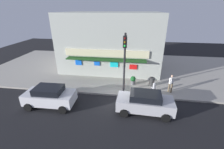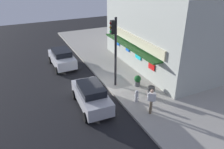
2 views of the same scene
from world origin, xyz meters
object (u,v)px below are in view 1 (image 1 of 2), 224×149
(fire_hydrant, at_px, (154,87))
(parked_car_white, at_px, (50,96))
(traffic_light, at_px, (125,56))
(parked_car_silver, at_px, (145,102))
(potted_plant_by_doorway, at_px, (133,80))
(trash_can, at_px, (152,82))
(pedestrian, at_px, (171,83))

(fire_hydrant, height_order, parked_car_white, parked_car_white)
(traffic_light, relative_size, parked_car_white, 1.34)
(traffic_light, relative_size, parked_car_silver, 1.26)
(potted_plant_by_doorway, distance_m, parked_car_white, 7.93)
(trash_can, bearing_deg, traffic_light, -149.32)
(pedestrian, bearing_deg, parked_car_silver, -128.78)
(traffic_light, xyz_separation_m, parked_car_white, (-5.76, -2.76, -2.73))
(fire_hydrant, xyz_separation_m, pedestrian, (1.49, 0.16, 0.50))
(potted_plant_by_doorway, bearing_deg, trash_can, -0.11)
(fire_hydrant, distance_m, trash_can, 1.23)
(potted_plant_by_doorway, bearing_deg, pedestrian, -17.36)
(fire_hydrant, bearing_deg, parked_car_silver, -109.05)
(parked_car_white, bearing_deg, pedestrian, 18.26)
(fire_hydrant, bearing_deg, traffic_light, -172.02)
(pedestrian, xyz_separation_m, parked_car_white, (-10.04, -3.31, -0.24))
(fire_hydrant, height_order, pedestrian, pedestrian)
(parked_car_silver, bearing_deg, fire_hydrant, 70.95)
(fire_hydrant, xyz_separation_m, parked_car_white, (-8.55, -3.15, 0.26))
(pedestrian, distance_m, potted_plant_by_doorway, 3.63)
(fire_hydrant, xyz_separation_m, trash_can, (-0.06, 1.23, -0.01))
(potted_plant_by_doorway, distance_m, parked_car_silver, 4.30)
(fire_hydrant, height_order, trash_can, fire_hydrant)
(trash_can, height_order, parked_car_white, parked_car_white)
(traffic_light, relative_size, potted_plant_by_doorway, 6.10)
(traffic_light, relative_size, trash_can, 6.27)
(parked_car_white, distance_m, parked_car_silver, 7.53)
(parked_car_white, bearing_deg, fire_hydrant, 20.21)
(traffic_light, bearing_deg, parked_car_silver, -55.36)
(trash_can, relative_size, potted_plant_by_doorway, 0.97)
(trash_can, xyz_separation_m, parked_car_white, (-8.50, -4.38, 0.27))
(pedestrian, relative_size, potted_plant_by_doorway, 1.95)
(traffic_light, xyz_separation_m, parked_car_silver, (1.77, -2.57, -2.74))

